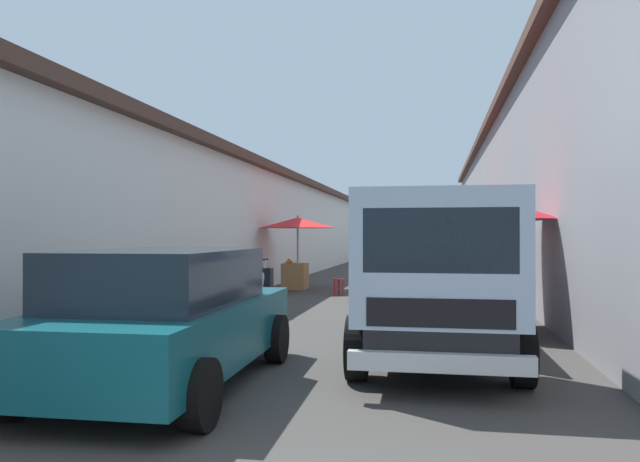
# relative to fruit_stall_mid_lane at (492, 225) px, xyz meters

# --- Properties ---
(ground) EXTENTS (90.00, 90.00, 0.00)m
(ground) POSITION_rel_fruit_stall_mid_lane_xyz_m (4.69, 2.50, -1.78)
(ground) COLOR #3D3A38
(building_left_whitewash) EXTENTS (49.80, 7.50, 3.79)m
(building_left_whitewash) POSITION_rel_fruit_stall_mid_lane_xyz_m (6.94, 9.44, 0.13)
(building_left_whitewash) COLOR silver
(building_left_whitewash) RESTS_ON ground
(building_right_concrete) EXTENTS (49.80, 7.50, 5.49)m
(building_right_concrete) POSITION_rel_fruit_stall_mid_lane_xyz_m (6.94, -4.44, 0.97)
(building_right_concrete) COLOR gray
(building_right_concrete) RESTS_ON ground
(fruit_stall_mid_lane) EXTENTS (2.25, 2.25, 2.30)m
(fruit_stall_mid_lane) POSITION_rel_fruit_stall_mid_lane_xyz_m (0.00, 0.00, 0.00)
(fruit_stall_mid_lane) COLOR #9E9EA3
(fruit_stall_mid_lane) RESTS_ON ground
(fruit_stall_far_left) EXTENTS (2.28, 2.28, 2.19)m
(fruit_stall_far_left) POSITION_rel_fruit_stall_mid_lane_xyz_m (6.34, 4.92, -0.13)
(fruit_stall_far_left) COLOR #9E9EA3
(fruit_stall_far_left) RESTS_ON ground
(fruit_stall_far_right) EXTENTS (2.65, 2.65, 2.26)m
(fruit_stall_far_right) POSITION_rel_fruit_stall_mid_lane_xyz_m (9.21, 0.81, -0.03)
(fruit_stall_far_right) COLOR #9E9EA3
(fruit_stall_far_right) RESTS_ON ground
(hatchback_car) EXTENTS (3.95, 2.00, 1.45)m
(hatchback_car) POSITION_rel_fruit_stall_mid_lane_xyz_m (-4.74, 3.76, -1.04)
(hatchback_car) COLOR #0F4C56
(hatchback_car) RESTS_ON ground
(delivery_truck) EXTENTS (4.95, 2.03, 2.08)m
(delivery_truck) POSITION_rel_fruit_stall_mid_lane_xyz_m (-3.38, 0.95, -0.74)
(delivery_truck) COLOR black
(delivery_truck) RESTS_ON ground
(vendor_by_crates) EXTENTS (0.22, 0.65, 1.63)m
(vendor_by_crates) POSITION_rel_fruit_stall_mid_lane_xyz_m (2.42, 0.30, -0.84)
(vendor_by_crates) COLOR navy
(vendor_by_crates) RESTS_ON ground
(vendor_in_shade) EXTENTS (0.55, 0.42, 1.59)m
(vendor_in_shade) POSITION_rel_fruit_stall_mid_lane_xyz_m (7.76, 0.75, -0.87)
(vendor_in_shade) COLOR #232328
(vendor_in_shade) RESTS_ON ground
(parked_scooter) EXTENTS (1.67, 0.55, 1.14)m
(parked_scooter) POSITION_rel_fruit_stall_mid_lane_xyz_m (0.20, 4.39, -1.33)
(parked_scooter) COLOR black
(parked_scooter) RESTS_ON ground
(plastic_stool) EXTENTS (0.30, 0.30, 0.43)m
(plastic_stool) POSITION_rel_fruit_stall_mid_lane_xyz_m (5.04, 3.48, -1.45)
(plastic_stool) COLOR red
(plastic_stool) RESTS_ON ground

